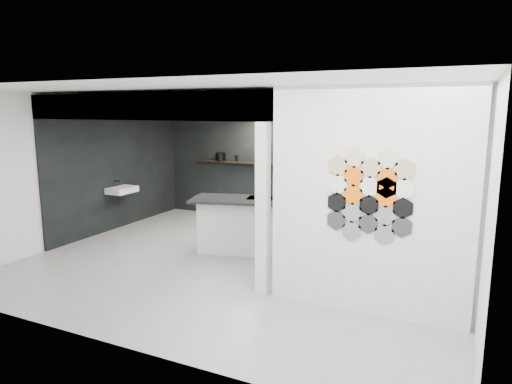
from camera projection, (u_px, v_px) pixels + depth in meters
The scene contains 17 objects.
floor at pixel (243, 263), 7.59m from camera, with size 7.00×6.00×0.01m, color gray.
partition_panel at pixel (368, 203), 5.51m from camera, with size 2.45×0.15×2.80m, color silver.
bay_clad_back at pixel (251, 168), 10.57m from camera, with size 4.40×0.04×2.35m, color black.
bay_clad_left at pixel (119, 173), 9.74m from camera, with size 0.04×4.00×2.35m, color black.
bulkhead at pixel (205, 107), 8.57m from camera, with size 4.40×4.00×0.40m, color silver.
corner_column at pixel (263, 210), 6.15m from camera, with size 0.16×0.16×2.35m, color silver.
fascia_beam at pixel (137, 107), 6.87m from camera, with size 4.40×0.16×0.40m, color silver.
wall_basin at pixel (122, 190), 9.52m from camera, with size 0.40×0.60×0.12m, color silver.
display_shelf at pixel (253, 163), 10.41m from camera, with size 3.00×0.15×0.04m, color black.
kitchen_island at pixel (246, 224), 8.07m from camera, with size 2.00×1.27×1.50m.
stockpot at pixel (221, 157), 10.75m from camera, with size 0.22×0.22×0.18m, color black.
kettle at pixel (289, 161), 10.02m from camera, with size 0.15×0.15×0.13m, color black.
glass_bowl at pixel (309, 163), 9.83m from camera, with size 0.14×0.14×0.10m, color gray.
glass_vase at pixel (309, 162), 9.83m from camera, with size 0.09×0.09×0.13m, color gray.
bottle_dark at pixel (236, 158), 10.57m from camera, with size 0.06×0.06×0.15m, color black.
utensil_cup at pixel (223, 158), 10.73m from camera, with size 0.08×0.08×0.10m, color black.
hex_tile_cluster at pixel (370, 195), 5.40m from camera, with size 1.04×0.02×1.16m.
Camera 1 is at (3.32, -6.46, 2.51)m, focal length 32.00 mm.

